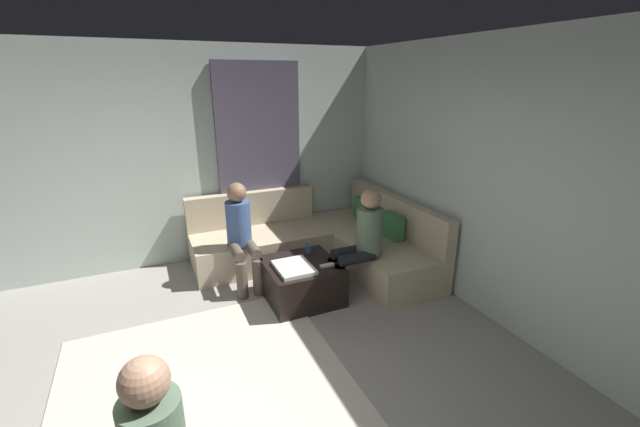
# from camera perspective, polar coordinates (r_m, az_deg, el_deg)

# --- Properties ---
(wall_back) EXTENTS (6.00, 0.12, 2.70)m
(wall_back) POSITION_cam_1_polar(r_m,az_deg,el_deg) (3.92, 28.34, 2.41)
(wall_back) COLOR silver
(wall_back) RESTS_ON ground_plane
(wall_left) EXTENTS (0.12, 6.00, 2.70)m
(wall_left) POSITION_cam_1_polar(r_m,az_deg,el_deg) (5.30, -22.61, 6.99)
(wall_left) COLOR silver
(wall_left) RESTS_ON ground_plane
(curtain_panel) EXTENTS (0.06, 1.10, 2.50)m
(curtain_panel) POSITION_cam_1_polar(r_m,az_deg,el_deg) (5.41, -8.52, 7.35)
(curtain_panel) COLOR #595166
(curtain_panel) RESTS_ON ground_plane
(area_rug) EXTENTS (2.60, 2.20, 0.01)m
(area_rug) POSITION_cam_1_polar(r_m,az_deg,el_deg) (3.38, -15.37, -24.85)
(area_rug) COLOR beige
(area_rug) RESTS_ON ground_plane
(sectional_couch) EXTENTS (2.10, 2.55, 0.87)m
(sectional_couch) POSITION_cam_1_polar(r_m,az_deg,el_deg) (5.20, 0.47, -4.12)
(sectional_couch) COLOR #C6B593
(sectional_couch) RESTS_ON ground_plane
(ottoman) EXTENTS (0.76, 0.76, 0.42)m
(ottoman) POSITION_cam_1_polar(r_m,az_deg,el_deg) (4.42, -2.63, -9.52)
(ottoman) COLOR black
(ottoman) RESTS_ON ground_plane
(folded_blanket) EXTENTS (0.44, 0.36, 0.04)m
(folded_blanket) POSITION_cam_1_polar(r_m,az_deg,el_deg) (4.19, -3.71, -7.65)
(folded_blanket) COLOR white
(folded_blanket) RESTS_ON ottoman
(coffee_mug) EXTENTS (0.08, 0.08, 0.10)m
(coffee_mug) POSITION_cam_1_polar(r_m,az_deg,el_deg) (4.55, -1.58, -5.03)
(coffee_mug) COLOR #334C72
(coffee_mug) RESTS_ON ottoman
(game_remote) EXTENTS (0.05, 0.15, 0.02)m
(game_remote) POSITION_cam_1_polar(r_m,az_deg,el_deg) (4.25, 1.01, -7.37)
(game_remote) COLOR white
(game_remote) RESTS_ON ottoman
(person_on_couch_back) EXTENTS (0.30, 0.60, 1.20)m
(person_on_couch_back) POSITION_cam_1_polar(r_m,az_deg,el_deg) (4.36, 5.92, -3.51)
(person_on_couch_back) COLOR black
(person_on_couch_back) RESTS_ON ground_plane
(person_on_couch_side) EXTENTS (0.60, 0.30, 1.20)m
(person_on_couch_side) POSITION_cam_1_polar(r_m,az_deg,el_deg) (4.61, -11.15, -2.53)
(person_on_couch_side) COLOR brown
(person_on_couch_side) RESTS_ON ground_plane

